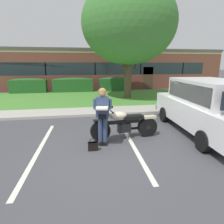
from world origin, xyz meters
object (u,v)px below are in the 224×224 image
at_px(motorcycle, 127,124).
at_px(rider_person, 103,112).
at_px(hedge_center_left, 73,85).
at_px(hedge_left, 28,85).
at_px(shade_tree, 129,24).
at_px(hedge_center_right, 114,84).
at_px(parked_suv_adjacent, 207,106).
at_px(brick_building, 91,68).
at_px(handbag, 93,146).

distance_m(motorcycle, rider_person, 1.08).
bearing_deg(hedge_center_left, hedge_left, 180.00).
bearing_deg(hedge_center_left, shade_tree, -45.16).
height_order(motorcycle, hedge_center_left, hedge_center_left).
relative_size(motorcycle, hedge_center_left, 0.67).
bearing_deg(hedge_center_right, motorcycle, -98.57).
distance_m(parked_suv_adjacent, hedge_center_right, 11.22).
bearing_deg(shade_tree, hedge_left, 152.61).
bearing_deg(rider_person, shade_tree, 70.33).
relative_size(rider_person, hedge_left, 0.60).
distance_m(motorcycle, shade_tree, 8.75).
xyz_separation_m(parked_suv_adjacent, brick_building, (-2.73, 17.51, 0.92)).
distance_m(handbag, hedge_center_right, 12.26).
bearing_deg(hedge_center_left, hedge_center_right, 0.00).
distance_m(hedge_center_left, hedge_center_right, 3.60).
xyz_separation_m(shade_tree, hedge_center_right, (-0.23, 3.85, -4.24)).
bearing_deg(hedge_center_right, brick_building, 104.07).
relative_size(motorcycle, hedge_center_right, 0.85).
bearing_deg(handbag, hedge_left, 110.01).
bearing_deg(brick_building, rider_person, -93.01).
bearing_deg(hedge_left, hedge_center_left, 0.00).
height_order(rider_person, hedge_left, rider_person).
relative_size(motorcycle, brick_building, 0.09).
bearing_deg(hedge_center_right, hedge_left, 180.00).
relative_size(hedge_center_left, hedge_center_right, 1.27).
xyz_separation_m(motorcycle, hedge_center_right, (1.68, 11.16, 0.17)).
distance_m(handbag, hedge_left, 12.69).
xyz_separation_m(shade_tree, hedge_left, (-7.42, 3.85, -4.24)).
distance_m(handbag, shade_tree, 9.86).
xyz_separation_m(parked_suv_adjacent, hedge_center_right, (-1.13, 11.16, -0.30)).
xyz_separation_m(hedge_center_left, brick_building, (2.01, 6.35, 1.22)).
bearing_deg(parked_suv_adjacent, brick_building, 98.85).
distance_m(parked_suv_adjacent, shade_tree, 8.35).
bearing_deg(parked_suv_adjacent, rider_person, -173.72).
relative_size(handbag, hedge_center_left, 0.11).
bearing_deg(hedge_left, parked_suv_adjacent, -53.26).
height_order(hedge_center_left, brick_building, brick_building).
bearing_deg(hedge_center_left, handbag, -86.45).
bearing_deg(brick_building, shade_tree, -79.89).
height_order(hedge_left, brick_building, brick_building).
distance_m(motorcycle, parked_suv_adjacent, 2.85).
distance_m(rider_person, hedge_center_right, 11.84).
bearing_deg(shade_tree, motorcycle, -104.61).
height_order(motorcycle, hedge_center_right, hedge_center_right).
bearing_deg(shade_tree, brick_building, 100.11).
bearing_deg(hedge_center_right, handbag, -103.49).
height_order(shade_tree, brick_building, shade_tree).
bearing_deg(handbag, parked_suv_adjacent, 10.74).
bearing_deg(handbag, hedge_center_right, 76.51).
bearing_deg(hedge_left, rider_person, -68.04).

